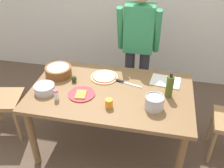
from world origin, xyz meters
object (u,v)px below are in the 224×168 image
object	(u,v)px
mixing_bowl_steel	(45,89)
steel_pot	(154,102)
salt_shaker	(56,95)
cutting_board_white	(165,81)
cup_orange	(109,103)
pizza_raw_on_board	(104,77)
avocado	(74,79)
dining_table	(111,98)
popcorn_bowl	(58,70)
plate_with_slice	(81,94)
chef_knife	(125,83)
person_cook	(138,44)
olive_oil_bottle	(170,86)

from	to	relation	value
mixing_bowl_steel	steel_pot	size ratio (longest dim) A/B	1.15
salt_shaker	cutting_board_white	world-z (taller)	salt_shaker
cup_orange	salt_shaker	bearing A→B (deg)	178.73
mixing_bowl_steel	steel_pot	distance (m)	1.07
pizza_raw_on_board	avocado	distance (m)	0.32
salt_shaker	dining_table	bearing A→B (deg)	26.29
avocado	cup_orange	bearing A→B (deg)	-36.61
popcorn_bowl	mixing_bowl_steel	distance (m)	0.32
cup_orange	plate_with_slice	bearing A→B (deg)	157.22
mixing_bowl_steel	salt_shaker	xyz separation A→B (m)	(0.16, -0.09, 0.01)
mixing_bowl_steel	chef_knife	bearing A→B (deg)	22.77
mixing_bowl_steel	popcorn_bowl	bearing A→B (deg)	87.05
person_cook	avocado	xyz separation A→B (m)	(-0.58, -0.67, -0.14)
mixing_bowl_steel	cup_orange	bearing A→B (deg)	-8.34
pizza_raw_on_board	steel_pot	bearing A→B (deg)	-36.24
mixing_bowl_steel	steel_pot	bearing A→B (deg)	-1.66
cup_orange	salt_shaker	xyz separation A→B (m)	(-0.51, 0.01, 0.01)
steel_pot	cutting_board_white	xyz separation A→B (m)	(0.09, 0.45, -0.06)
person_cook	pizza_raw_on_board	bearing A→B (deg)	-118.72
chef_knife	steel_pot	bearing A→B (deg)	-47.52
popcorn_bowl	olive_oil_bottle	world-z (taller)	olive_oil_bottle
plate_with_slice	steel_pot	size ratio (longest dim) A/B	1.50
dining_table	plate_with_slice	bearing A→B (deg)	-155.81
pizza_raw_on_board	cutting_board_white	distance (m)	0.65
dining_table	pizza_raw_on_board	world-z (taller)	pizza_raw_on_board
dining_table	salt_shaker	world-z (taller)	salt_shaker
cup_orange	salt_shaker	world-z (taller)	salt_shaker
dining_table	pizza_raw_on_board	xyz separation A→B (m)	(-0.12, 0.23, 0.10)
olive_oil_bottle	person_cook	bearing A→B (deg)	118.04
chef_knife	avocado	distance (m)	0.54
popcorn_bowl	cutting_board_white	bearing A→B (deg)	5.10
olive_oil_bottle	salt_shaker	distance (m)	1.07
dining_table	pizza_raw_on_board	distance (m)	0.28
chef_knife	olive_oil_bottle	bearing A→B (deg)	-17.11
salt_shaker	cup_orange	bearing A→B (deg)	-1.27
person_cook	avocado	world-z (taller)	person_cook
dining_table	olive_oil_bottle	bearing A→B (deg)	3.11
popcorn_bowl	steel_pot	distance (m)	1.11
dining_table	popcorn_bowl	distance (m)	0.66
popcorn_bowl	cutting_board_white	world-z (taller)	popcorn_bowl
dining_table	chef_knife	world-z (taller)	chef_knife
popcorn_bowl	salt_shaker	world-z (taller)	popcorn_bowl
mixing_bowl_steel	cup_orange	distance (m)	0.67
person_cook	salt_shaker	bearing A→B (deg)	-123.08
cup_orange	avocado	size ratio (longest dim) A/B	1.21
chef_knife	plate_with_slice	bearing A→B (deg)	-143.38
plate_with_slice	popcorn_bowl	xyz separation A→B (m)	(-0.35, 0.29, 0.05)
steel_pot	olive_oil_bottle	bearing A→B (deg)	59.49
pizza_raw_on_board	cutting_board_white	size ratio (longest dim) A/B	0.97
popcorn_bowl	olive_oil_bottle	xyz separation A→B (m)	(1.17, -0.14, 0.05)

